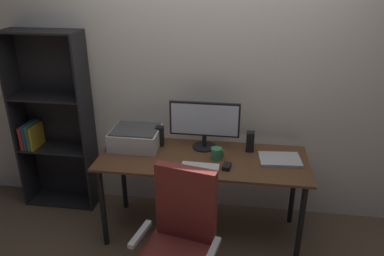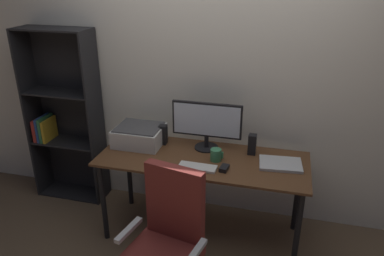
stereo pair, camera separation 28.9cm
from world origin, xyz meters
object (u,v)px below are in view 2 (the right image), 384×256
(speaker_right, at_px, (252,144))
(laptop, at_px, (280,164))
(keyboard, at_px, (198,167))
(mouse, at_px, (224,168))
(coffee_mug, at_px, (216,155))
(desk, at_px, (202,167))
(office_chair, at_px, (166,251))
(speaker_left, at_px, (163,135))
(bookshelf, at_px, (64,118))
(printer, at_px, (140,135))
(monitor, at_px, (207,122))

(speaker_right, bearing_deg, laptop, -30.21)
(keyboard, relative_size, laptop, 0.91)
(mouse, height_order, coffee_mug, coffee_mug)
(desk, relative_size, speaker_right, 9.82)
(office_chair, bearing_deg, desk, 97.71)
(speaker_left, height_order, bookshelf, bookshelf)
(printer, bearing_deg, speaker_left, 14.41)
(monitor, xyz_separation_m, speaker_left, (-0.38, -0.01, -0.15))
(speaker_right, bearing_deg, keyboard, -136.90)
(desk, height_order, bookshelf, bookshelf)
(coffee_mug, bearing_deg, monitor, 121.62)
(mouse, bearing_deg, keyboard, -164.77)
(laptop, distance_m, office_chair, 1.10)
(monitor, distance_m, laptop, 0.67)
(desk, bearing_deg, laptop, 3.41)
(speaker_right, distance_m, printer, 0.96)
(desk, height_order, speaker_right, speaker_right)
(coffee_mug, bearing_deg, mouse, -56.07)
(coffee_mug, height_order, laptop, coffee_mug)
(monitor, relative_size, bookshelf, 0.35)
(speaker_left, height_order, speaker_right, same)
(bookshelf, bearing_deg, coffee_mug, -12.21)
(speaker_left, distance_m, bookshelf, 1.06)
(monitor, relative_size, speaker_left, 3.41)
(keyboard, height_order, printer, printer)
(laptop, distance_m, printer, 1.20)
(desk, relative_size, office_chair, 1.65)
(keyboard, distance_m, bookshelf, 1.52)
(desk, height_order, keyboard, keyboard)
(bookshelf, bearing_deg, mouse, -15.98)
(coffee_mug, height_order, speaker_left, speaker_left)
(monitor, bearing_deg, keyboard, -87.90)
(monitor, distance_m, keyboard, 0.42)
(keyboard, xyz_separation_m, bookshelf, (-1.44, 0.49, 0.07))
(keyboard, distance_m, speaker_left, 0.53)
(desk, distance_m, laptop, 0.62)
(monitor, xyz_separation_m, laptop, (0.62, -0.15, -0.22))
(laptop, xyz_separation_m, printer, (-1.19, 0.09, 0.07))
(laptop, height_order, speaker_right, speaker_right)
(mouse, relative_size, speaker_left, 0.56)
(desk, distance_m, coffee_mug, 0.17)
(keyboard, bearing_deg, office_chair, -94.20)
(monitor, height_order, keyboard, monitor)
(monitor, xyz_separation_m, bookshelf, (-1.43, 0.14, -0.16))
(printer, bearing_deg, office_chair, -59.92)
(keyboard, relative_size, coffee_mug, 2.82)
(monitor, distance_m, bookshelf, 1.44)
(mouse, bearing_deg, speaker_right, 70.87)
(keyboard, distance_m, speaker_right, 0.51)
(desk, relative_size, mouse, 17.39)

